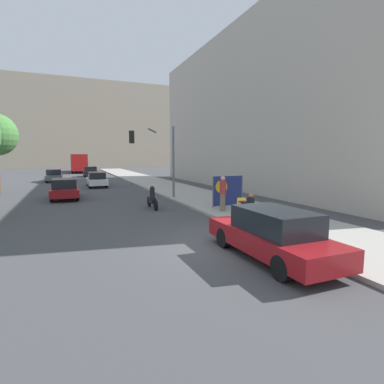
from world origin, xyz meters
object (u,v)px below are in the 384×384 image
traffic_light_pole (156,149)px  car_on_road_nearest (65,189)px  seated_protester (251,206)px  car_on_road_distant (54,175)px  parked_car_curbside (272,234)px  protest_banner (228,191)px  car_on_road_midblock (97,179)px  city_bus_on_road (78,162)px  car_on_road_far_lane (90,172)px  motorcycle_on_road (152,199)px  jogger_on_sidewalk (223,193)px

traffic_light_pole → car_on_road_nearest: (-5.89, 2.62, -2.72)m
seated_protester → car_on_road_distant: bearing=94.8°
car_on_road_nearest → parked_car_curbside: bearing=-70.1°
protest_banner → car_on_road_distant: protest_banner is taller
parked_car_curbside → car_on_road_midblock: 23.49m
car_on_road_nearest → car_on_road_distant: (-1.25, 15.48, 0.01)m
car_on_road_nearest → seated_protester: bearing=-56.8°
seated_protester → car_on_road_nearest: bearing=109.9°
parked_car_curbside → city_bus_on_road: city_bus_on_road is taller
car_on_road_distant → car_on_road_far_lane: car_on_road_far_lane is taller
parked_car_curbside → motorcycle_on_road: 9.50m
car_on_road_midblock → car_on_road_far_lane: size_ratio=1.13×
car_on_road_nearest → car_on_road_far_lane: car_on_road_far_lane is taller
seated_protester → city_bus_on_road: (-5.51, 47.58, 1.06)m
parked_car_curbside → car_on_road_distant: (-6.89, 31.10, -0.02)m
city_bus_on_road → motorcycle_on_road: bearing=-86.6°
car_on_road_midblock → car_on_road_far_lane: car_on_road_far_lane is taller
traffic_light_pole → seated_protester: bearing=-79.2°
jogger_on_sidewalk → protest_banner: size_ratio=0.96×
motorcycle_on_road → car_on_road_midblock: bearing=97.4°
protest_banner → car_on_road_far_lane: protest_banner is taller
jogger_on_sidewalk → car_on_road_nearest: jogger_on_sidewalk is taller
seated_protester → protest_banner: size_ratio=0.65×
car_on_road_nearest → protest_banner: bearing=-43.8°
traffic_light_pole → parked_car_curbside: (-0.25, -12.99, -2.69)m
traffic_light_pole → parked_car_curbside: size_ratio=1.04×
car_on_road_far_lane → city_bus_on_road: 13.50m
seated_protester → traffic_light_pole: (-1.71, 8.99, 2.62)m
protest_banner → car_on_road_midblock: protest_banner is taller
seated_protester → car_on_road_distant: size_ratio=0.27×
jogger_on_sidewalk → parked_car_curbside: bearing=84.6°
car_on_road_midblock → motorcycle_on_road: (1.81, -13.88, -0.15)m
traffic_light_pole → city_bus_on_road: 38.81m
traffic_light_pole → parked_car_curbside: 13.27m
car_on_road_midblock → city_bus_on_road: (-0.72, 28.26, 1.16)m
car_on_road_midblock → protest_banner: bearing=-70.5°
traffic_light_pole → city_bus_on_road: size_ratio=0.39×
protest_banner → car_on_road_distant: bearing=112.3°
protest_banner → car_on_road_nearest: (-8.40, 8.07, -0.35)m
motorcycle_on_road → protest_banner: bearing=-26.7°
traffic_light_pole → car_on_road_midblock: (-3.09, 10.33, -2.72)m
seated_protester → car_on_road_far_lane: 34.45m
car_on_road_nearest → car_on_road_distant: 15.53m
seated_protester → car_on_road_midblock: size_ratio=0.26×
car_on_road_midblock → car_on_road_distant: 8.77m
jogger_on_sidewalk → protest_banner: (0.80, 0.93, -0.01)m
car_on_road_far_lane → protest_banner: bearing=-80.4°
seated_protester → jogger_on_sidewalk: size_ratio=0.68×
protest_banner → car_on_road_nearest: 11.65m
seated_protester → traffic_light_pole: bearing=87.5°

